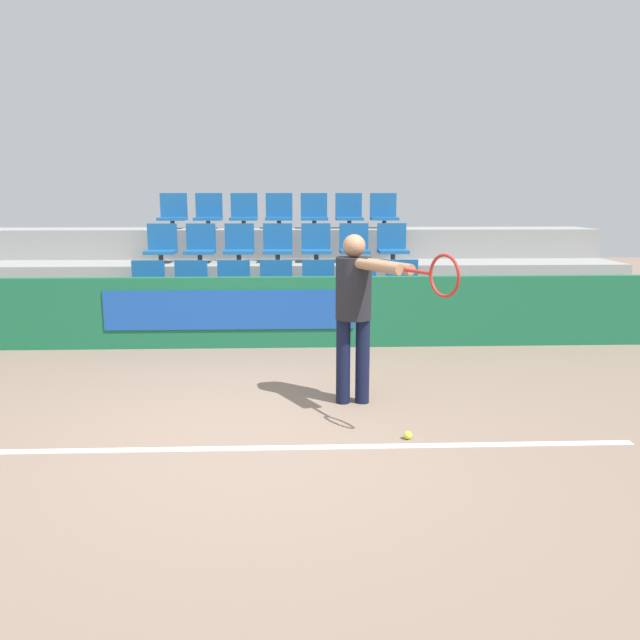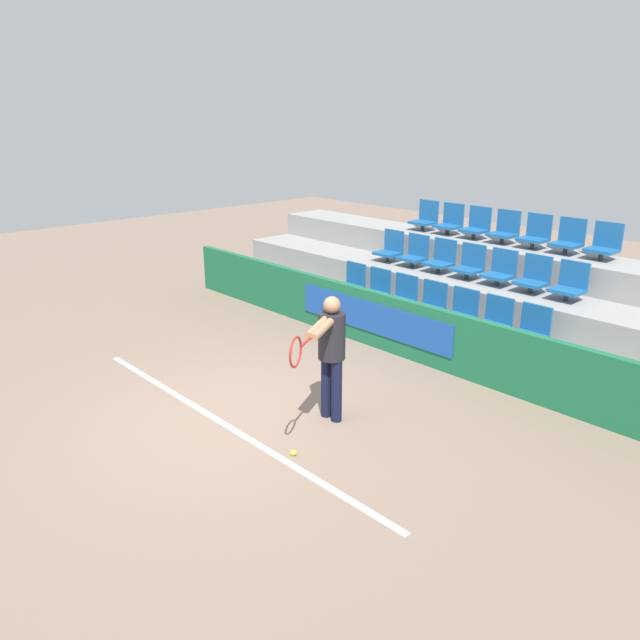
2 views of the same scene
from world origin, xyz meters
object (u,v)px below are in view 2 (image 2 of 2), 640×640
stadium_chair_18 (536,234)px  tennis_ball (293,453)px  stadium_chair_12 (534,277)px  stadium_chair_15 (450,221)px  stadium_chair_19 (569,239)px  stadium_chair_1 (376,288)px  stadium_chair_6 (532,329)px  stadium_chair_8 (415,253)px  stadium_chair_14 (425,218)px  stadium_chair_20 (605,244)px  stadium_chair_3 (431,302)px  stadium_chair_7 (390,248)px  stadium_chair_0 (352,281)px  stadium_chair_17 (505,229)px  stadium_chair_5 (495,319)px  stadium_chair_16 (477,225)px  stadium_chair_11 (501,270)px  stadium_chair_10 (470,264)px  tennis_player (330,347)px  stadium_chair_2 (403,295)px  stadium_chair_13 (570,284)px  stadium_chair_9 (441,258)px

stadium_chair_18 → tennis_ball: (0.56, -5.87, -1.59)m
stadium_chair_12 → stadium_chair_15: size_ratio=1.00×
stadium_chair_19 → stadium_chair_1: bearing=-139.1°
stadium_chair_6 → stadium_chair_8: bearing=160.9°
stadium_chair_19 → stadium_chair_14: bearing=180.0°
stadium_chair_8 → stadium_chair_12: same height
stadium_chair_8 → stadium_chair_20: bearing=19.1°
stadium_chair_6 → stadium_chair_19: 2.29m
stadium_chair_3 → stadium_chair_7: size_ratio=1.00×
stadium_chair_1 → stadium_chair_0: bearing=180.0°
tennis_ball → stadium_chair_19: bearing=89.8°
stadium_chair_17 → stadium_chair_18: bearing=0.0°
stadium_chair_0 → stadium_chair_12: (2.90, 1.01, 0.46)m
stadium_chair_14 → stadium_chair_15: (0.58, 0.00, 0.00)m
stadium_chair_5 → stadium_chair_7: stadium_chair_7 is taller
stadium_chair_8 → stadium_chair_3: bearing=-40.9°
stadium_chair_14 → stadium_chair_16: (1.16, 0.00, 0.00)m
stadium_chair_11 → stadium_chair_10: bearing=180.0°
stadium_chair_16 → stadium_chair_3: bearing=-73.9°
stadium_chair_10 → tennis_player: tennis_player is taller
stadium_chair_2 → stadium_chair_6: same height
stadium_chair_1 → stadium_chair_18: size_ratio=1.00×
stadium_chair_3 → stadium_chair_15: size_ratio=1.00×
stadium_chair_8 → stadium_chair_10: size_ratio=1.00×
stadium_chair_10 → stadium_chair_13: 1.74m
stadium_chair_1 → tennis_player: bearing=-56.6°
stadium_chair_3 → stadium_chair_7: 2.06m
stadium_chair_20 → stadium_chair_5: bearing=-106.1°
stadium_chair_2 → stadium_chair_7: size_ratio=1.00×
stadium_chair_1 → stadium_chair_14: bearing=106.1°
stadium_chair_0 → stadium_chair_9: (1.16, 1.01, 0.46)m
stadium_chair_17 → stadium_chair_14: bearing=180.0°
stadium_chair_17 → tennis_ball: 6.18m
stadium_chair_13 → stadium_chair_18: stadium_chair_18 is taller
stadium_chair_9 → stadium_chair_15: bearing=120.0°
stadium_chair_1 → tennis_ball: (2.30, -3.85, -0.67)m
stadium_chair_7 → stadium_chair_20: 3.65m
stadium_chair_11 → stadium_chair_13: size_ratio=1.00×
stadium_chair_0 → stadium_chair_13: 3.65m
stadium_chair_13 → stadium_chair_19: bearing=120.0°
stadium_chair_3 → stadium_chair_5: 1.16m
stadium_chair_10 → stadium_chair_0: bearing=-150.0°
stadium_chair_5 → stadium_chair_16: 2.81m
stadium_chair_17 → stadium_chair_9: bearing=-120.0°
stadium_chair_5 → stadium_chair_14: (-2.90, 2.01, 0.92)m
stadium_chair_2 → stadium_chair_11: 1.60m
stadium_chair_1 → stadium_chair_3: same height
stadium_chair_1 → stadium_chair_12: (2.32, 1.01, 0.46)m
stadium_chair_12 → stadium_chair_14: bearing=160.9°
stadium_chair_11 → stadium_chair_18: 1.11m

